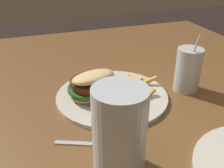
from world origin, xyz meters
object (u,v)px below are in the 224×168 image
Objects in this scene: juice_glass at (188,71)px; spoon at (113,143)px; meal_plate_near at (104,90)px; beer_glass at (120,134)px.

juice_glass is 0.32m from spoon.
meal_plate_near is 1.96× the size of spoon.
juice_glass is at bearing 53.16° from spoon.
meal_plate_near is 1.78× the size of juice_glass.
meal_plate_near is at bearing 101.37° from spoon.
spoon is at bearing -99.77° from beer_glass.
juice_glass is at bearing 173.51° from meal_plate_near.
meal_plate_near is at bearing -6.49° from juice_glass.
beer_glass is 1.00× the size of juice_glass.
spoon is at bearing 78.09° from meal_plate_near.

